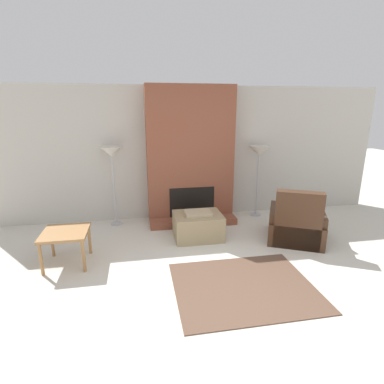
% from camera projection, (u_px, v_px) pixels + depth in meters
% --- Properties ---
extents(ground_plane, '(24.00, 24.00, 0.00)m').
position_uv_depth(ground_plane, '(236.00, 310.00, 3.34)').
color(ground_plane, beige).
extents(wall_back, '(8.10, 0.06, 2.60)m').
position_uv_depth(wall_back, '(188.00, 153.00, 6.01)').
color(wall_back, '#BCB7AD').
rests_on(wall_back, ground_plane).
extents(fireplace, '(1.66, 0.73, 2.60)m').
position_uv_depth(fireplace, '(190.00, 158.00, 5.79)').
color(fireplace, brown).
rests_on(fireplace, ground_plane).
extents(ottoman, '(0.82, 0.64, 0.48)m').
position_uv_depth(ottoman, '(198.00, 226.00, 5.17)').
color(ottoman, '#998460').
rests_on(ottoman, ground_plane).
extents(armchair, '(1.20, 1.22, 0.94)m').
position_uv_depth(armchair, '(296.00, 225.00, 5.04)').
color(armchair, '#422819').
rests_on(armchair, ground_plane).
extents(side_table, '(0.62, 0.63, 0.50)m').
position_uv_depth(side_table, '(65.00, 236.00, 4.24)').
color(side_table, '#9E7042').
rests_on(side_table, ground_plane).
extents(floor_lamp_left, '(0.42, 0.42, 1.51)m').
position_uv_depth(floor_lamp_left, '(112.00, 155.00, 5.47)').
color(floor_lamp_left, '#ADADB2').
rests_on(floor_lamp_left, ground_plane).
extents(floor_lamp_right, '(0.42, 0.42, 1.46)m').
position_uv_depth(floor_lamp_right, '(259.00, 153.00, 5.98)').
color(floor_lamp_right, '#ADADB2').
rests_on(floor_lamp_right, ground_plane).
extents(area_rug, '(1.75, 1.43, 0.01)m').
position_uv_depth(area_rug, '(244.00, 286.00, 3.78)').
color(area_rug, brown).
rests_on(area_rug, ground_plane).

